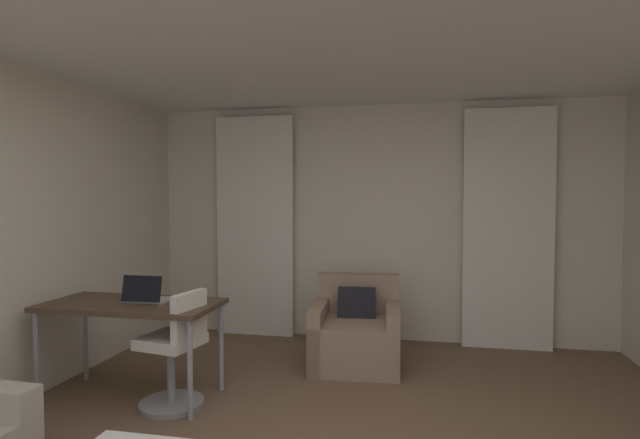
# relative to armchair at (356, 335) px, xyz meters

# --- Properties ---
(wall_window) EXTENTS (5.12, 0.06, 2.60)m
(wall_window) POSITION_rel_armchair_xyz_m (0.11, 0.93, 1.02)
(wall_window) COLOR beige
(wall_window) RESTS_ON ground
(curtain_left_panel) EXTENTS (0.90, 0.06, 2.50)m
(curtain_left_panel) POSITION_rel_armchair_xyz_m (-1.27, 0.80, 0.97)
(curtain_left_panel) COLOR silver
(curtain_left_panel) RESTS_ON ground
(curtain_right_panel) EXTENTS (0.90, 0.06, 2.50)m
(curtain_right_panel) POSITION_rel_armchair_xyz_m (1.48, 0.80, 0.97)
(curtain_right_panel) COLOR silver
(curtain_right_panel) RESTS_ON ground
(armchair) EXTENTS (0.86, 0.89, 0.81)m
(armchair) POSITION_rel_armchair_xyz_m (0.00, 0.00, 0.00)
(armchair) COLOR #997A66
(armchair) RESTS_ON ground
(desk) EXTENTS (1.35, 0.66, 0.76)m
(desk) POSITION_rel_armchair_xyz_m (-1.62, -1.13, 0.41)
(desk) COLOR #4C3828
(desk) RESTS_ON ground
(desk_chair) EXTENTS (0.48, 0.48, 0.88)m
(desk_chair) POSITION_rel_armchair_xyz_m (-1.20, -1.23, 0.11)
(desk_chair) COLOR gray
(desk_chair) RESTS_ON ground
(laptop) EXTENTS (0.32, 0.25, 0.22)m
(laptop) POSITION_rel_armchair_xyz_m (-1.51, -1.09, 0.52)
(laptop) COLOR #ADADB2
(laptop) RESTS_ON desk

